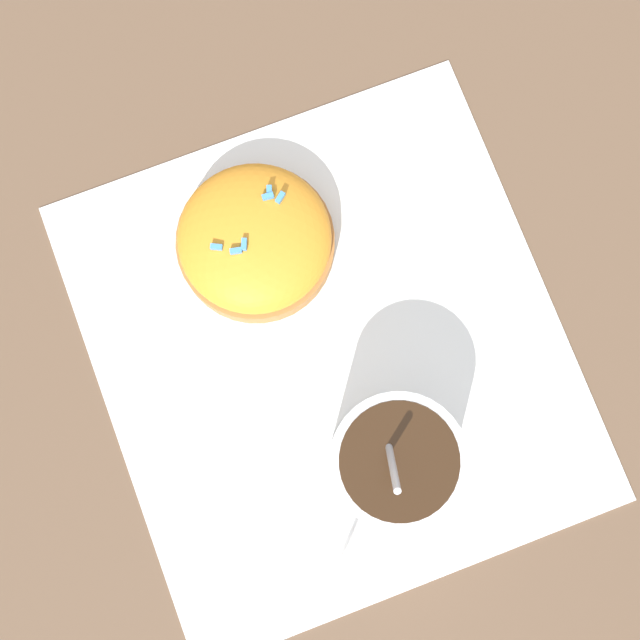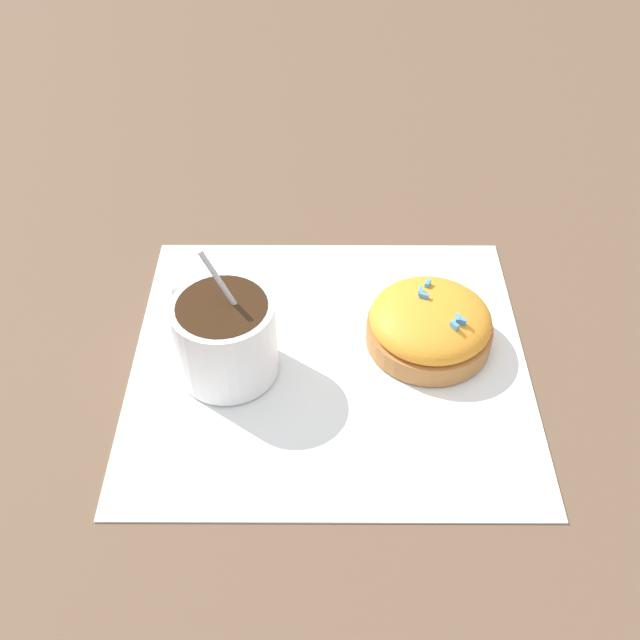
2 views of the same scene
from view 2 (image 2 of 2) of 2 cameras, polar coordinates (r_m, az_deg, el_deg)
ground_plane at (r=0.59m, az=0.73°, el=-3.14°), size 3.00×3.00×0.00m
paper_napkin at (r=0.59m, az=0.73°, el=-3.04°), size 0.34×0.32×0.00m
coffee_cup at (r=0.56m, az=-7.35°, el=-0.82°), size 0.08×0.09×0.11m
frosted_pastry at (r=0.59m, az=8.37°, el=-0.32°), size 0.10×0.10×0.04m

